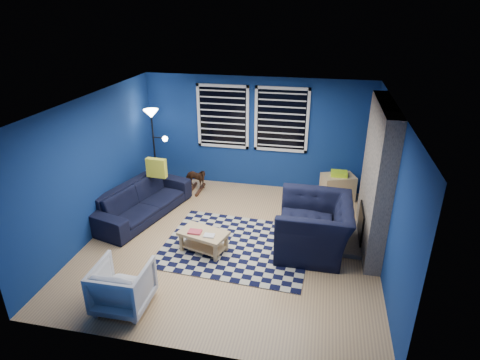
{
  "coord_description": "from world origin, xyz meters",
  "views": [
    {
      "loc": [
        1.4,
        -5.94,
        3.93
      ],
      "look_at": [
        0.09,
        0.3,
        1.09
      ],
      "focal_mm": 30.0,
      "sensor_mm": 36.0,
      "label": 1
    }
  ],
  "objects_px": {
    "rocking_horse": "(195,178)",
    "cabinet": "(338,187)",
    "armchair_bent": "(123,286)",
    "armchair_big": "(314,226)",
    "coffee_table": "(203,237)",
    "sofa": "(142,201)",
    "tv": "(374,141)",
    "floor_lamp": "(153,125)"
  },
  "relations": [
    {
      "from": "rocking_horse",
      "to": "cabinet",
      "type": "xyz_separation_m",
      "value": [
        3.12,
        0.22,
        -0.02
      ]
    },
    {
      "from": "armchair_bent",
      "to": "armchair_big",
      "type": "bearing_deg",
      "value": -142.45
    },
    {
      "from": "rocking_horse",
      "to": "coffee_table",
      "type": "height_order",
      "value": "rocking_horse"
    },
    {
      "from": "armchair_big",
      "to": "cabinet",
      "type": "distance_m",
      "value": 2.1
    },
    {
      "from": "sofa",
      "to": "cabinet",
      "type": "xyz_separation_m",
      "value": [
        3.81,
        1.53,
        -0.04
      ]
    },
    {
      "from": "tv",
      "to": "floor_lamp",
      "type": "relative_size",
      "value": 0.54
    },
    {
      "from": "tv",
      "to": "floor_lamp",
      "type": "bearing_deg",
      "value": -177.57
    },
    {
      "from": "rocking_horse",
      "to": "coffee_table",
      "type": "xyz_separation_m",
      "value": [
        0.87,
        -2.29,
        -0.03
      ]
    },
    {
      "from": "sofa",
      "to": "armchair_bent",
      "type": "bearing_deg",
      "value": -145.95
    },
    {
      "from": "armchair_big",
      "to": "floor_lamp",
      "type": "height_order",
      "value": "floor_lamp"
    },
    {
      "from": "sofa",
      "to": "cabinet",
      "type": "bearing_deg",
      "value": -52.79
    },
    {
      "from": "armchair_big",
      "to": "coffee_table",
      "type": "bearing_deg",
      "value": -76.12
    },
    {
      "from": "armchair_big",
      "to": "floor_lamp",
      "type": "distance_m",
      "value": 4.09
    },
    {
      "from": "tv",
      "to": "sofa",
      "type": "distance_m",
      "value": 4.74
    },
    {
      "from": "coffee_table",
      "to": "cabinet",
      "type": "distance_m",
      "value": 3.37
    },
    {
      "from": "floor_lamp",
      "to": "coffee_table",
      "type": "bearing_deg",
      "value": -51.75
    },
    {
      "from": "armchair_bent",
      "to": "rocking_horse",
      "type": "xyz_separation_m",
      "value": [
        -0.16,
        3.81,
        -0.03
      ]
    },
    {
      "from": "tv",
      "to": "floor_lamp",
      "type": "xyz_separation_m",
      "value": [
        -4.58,
        -0.19,
        0.12
      ]
    },
    {
      "from": "tv",
      "to": "cabinet",
      "type": "relative_size",
      "value": 1.28
    },
    {
      "from": "armchair_big",
      "to": "floor_lamp",
      "type": "relative_size",
      "value": 0.75
    },
    {
      "from": "armchair_big",
      "to": "sofa",
      "type": "bearing_deg",
      "value": -98.95
    },
    {
      "from": "sofa",
      "to": "coffee_table",
      "type": "height_order",
      "value": "sofa"
    },
    {
      "from": "cabinet",
      "to": "floor_lamp",
      "type": "distance_m",
      "value": 4.18
    },
    {
      "from": "armchair_big",
      "to": "rocking_horse",
      "type": "xyz_separation_m",
      "value": [
        -2.69,
        1.83,
        -0.15
      ]
    },
    {
      "from": "tv",
      "to": "rocking_horse",
      "type": "bearing_deg",
      "value": -178.5
    },
    {
      "from": "cabinet",
      "to": "floor_lamp",
      "type": "xyz_separation_m",
      "value": [
        -3.98,
        -0.31,
        1.23
      ]
    },
    {
      "from": "cabinet",
      "to": "floor_lamp",
      "type": "bearing_deg",
      "value": 164.7
    },
    {
      "from": "sofa",
      "to": "cabinet",
      "type": "distance_m",
      "value": 4.1
    },
    {
      "from": "armchair_bent",
      "to": "coffee_table",
      "type": "xyz_separation_m",
      "value": [
        0.7,
        1.52,
        -0.06
      ]
    },
    {
      "from": "tv",
      "to": "sofa",
      "type": "xyz_separation_m",
      "value": [
        -4.4,
        -1.41,
        -1.07
      ]
    },
    {
      "from": "armchair_big",
      "to": "rocking_horse",
      "type": "distance_m",
      "value": 3.26
    },
    {
      "from": "sofa",
      "to": "tv",
      "type": "bearing_deg",
      "value": -56.93
    },
    {
      "from": "armchair_big",
      "to": "floor_lamp",
      "type": "bearing_deg",
      "value": -116.31
    },
    {
      "from": "armchair_bent",
      "to": "cabinet",
      "type": "distance_m",
      "value": 5.0
    },
    {
      "from": "sofa",
      "to": "coffee_table",
      "type": "relative_size",
      "value": 2.5
    },
    {
      "from": "sofa",
      "to": "floor_lamp",
      "type": "relative_size",
      "value": 1.2
    },
    {
      "from": "rocking_horse",
      "to": "floor_lamp",
      "type": "xyz_separation_m",
      "value": [
        -0.86,
        -0.1,
        1.21
      ]
    },
    {
      "from": "armchair_big",
      "to": "armchair_bent",
      "type": "height_order",
      "value": "armchair_big"
    },
    {
      "from": "armchair_bent",
      "to": "rocking_horse",
      "type": "bearing_deg",
      "value": -88.11
    },
    {
      "from": "tv",
      "to": "armchair_big",
      "type": "relative_size",
      "value": 0.72
    },
    {
      "from": "tv",
      "to": "armchair_big",
      "type": "height_order",
      "value": "tv"
    },
    {
      "from": "rocking_horse",
      "to": "armchair_big",
      "type": "bearing_deg",
      "value": -113.46
    }
  ]
}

